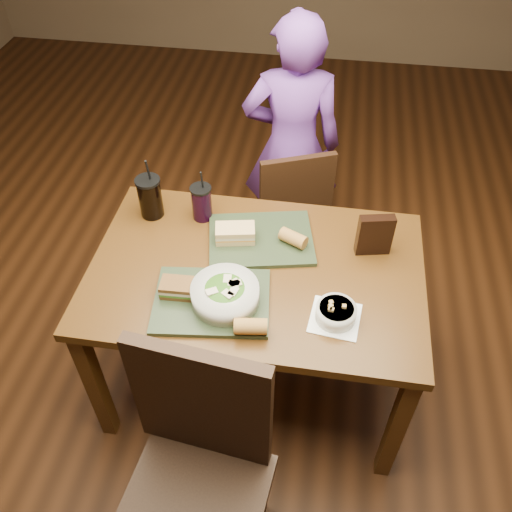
# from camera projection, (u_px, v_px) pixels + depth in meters

# --- Properties ---
(ground) EXTENTS (6.00, 6.00, 0.00)m
(ground) POSITION_uv_depth(u_px,v_px,m) (256.00, 375.00, 2.64)
(ground) COLOR #381C0B
(ground) RESTS_ON ground
(dining_table) EXTENTS (1.30, 0.85, 0.75)m
(dining_table) POSITION_uv_depth(u_px,v_px,m) (256.00, 284.00, 2.17)
(dining_table) COLOR #492B0E
(dining_table) RESTS_ON ground
(chair_near) EXTENTS (0.50, 0.50, 1.04)m
(chair_near) POSITION_uv_depth(u_px,v_px,m) (198.00, 465.00, 1.74)
(chair_near) COLOR black
(chair_near) RESTS_ON ground
(chair_far) EXTENTS (0.48, 0.49, 0.84)m
(chair_far) POSITION_uv_depth(u_px,v_px,m) (297.00, 208.00, 2.80)
(chair_far) COLOR black
(chair_far) RESTS_ON ground
(diner) EXTENTS (0.55, 0.39, 1.40)m
(diner) POSITION_uv_depth(u_px,v_px,m) (292.00, 147.00, 2.79)
(diner) COLOR #6F3799
(diner) RESTS_ON ground
(tray_near) EXTENTS (0.45, 0.37, 0.02)m
(tray_near) POSITION_uv_depth(u_px,v_px,m) (212.00, 301.00, 1.98)
(tray_near) COLOR #25301C
(tray_near) RESTS_ON dining_table
(tray_far) EXTENTS (0.48, 0.40, 0.02)m
(tray_far) POSITION_uv_depth(u_px,v_px,m) (261.00, 239.00, 2.21)
(tray_far) COLOR #25301C
(tray_far) RESTS_ON dining_table
(salad_bowl) EXTENTS (0.25, 0.25, 0.08)m
(salad_bowl) POSITION_uv_depth(u_px,v_px,m) (225.00, 293.00, 1.94)
(salad_bowl) COLOR silver
(salad_bowl) RESTS_ON tray_near
(soup_bowl) EXTENTS (0.19, 0.19, 0.07)m
(soup_bowl) POSITION_uv_depth(u_px,v_px,m) (336.00, 313.00, 1.91)
(soup_bowl) COLOR white
(soup_bowl) RESTS_ON dining_table
(sandwich_near) EXTENTS (0.12, 0.09, 0.06)m
(sandwich_near) POSITION_uv_depth(u_px,v_px,m) (177.00, 288.00, 1.98)
(sandwich_near) COLOR #593819
(sandwich_near) RESTS_ON tray_near
(sandwich_far) EXTENTS (0.17, 0.11, 0.06)m
(sandwich_far) POSITION_uv_depth(u_px,v_px,m) (235.00, 233.00, 2.18)
(sandwich_far) COLOR tan
(sandwich_far) RESTS_ON tray_far
(baguette_near) EXTENTS (0.12, 0.07, 0.06)m
(baguette_near) POSITION_uv_depth(u_px,v_px,m) (251.00, 326.00, 1.85)
(baguette_near) COLOR #AD7533
(baguette_near) RESTS_ON tray_near
(baguette_far) EXTENTS (0.12, 0.10, 0.06)m
(baguette_far) POSITION_uv_depth(u_px,v_px,m) (293.00, 238.00, 2.17)
(baguette_far) COLOR #AD7533
(baguette_far) RESTS_ON tray_far
(cup_cola) EXTENTS (0.11, 0.11, 0.28)m
(cup_cola) POSITION_uv_depth(u_px,v_px,m) (150.00, 197.00, 2.28)
(cup_cola) COLOR black
(cup_cola) RESTS_ON dining_table
(cup_berry) EXTENTS (0.09, 0.09, 0.24)m
(cup_berry) POSITION_uv_depth(u_px,v_px,m) (202.00, 202.00, 2.27)
(cup_berry) COLOR black
(cup_berry) RESTS_ON dining_table
(chip_bag) EXTENTS (0.14, 0.07, 0.18)m
(chip_bag) POSITION_uv_depth(u_px,v_px,m) (375.00, 235.00, 2.11)
(chip_bag) COLOR black
(chip_bag) RESTS_ON dining_table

